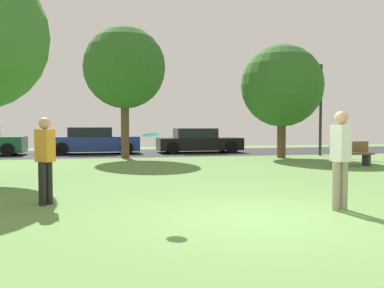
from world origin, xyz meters
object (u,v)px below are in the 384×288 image
Objects in this scene: parked_car_black at (198,141)px; park_bench at (351,153)px; person_walking at (340,155)px; parked_car_blue at (94,142)px; frisbee_disc at (151,135)px; street_lamp_post at (321,110)px; oak_tree_center at (125,68)px; birch_tree_lone at (282,86)px; person_catcher at (45,157)px.

park_bench is at bearing -65.28° from parked_car_black.
person_walking reaches higher than parked_car_blue.
person_walking reaches higher than frisbee_disc.
frisbee_disc is at bearing -129.74° from street_lamp_post.
parked_car_black is (5.59, -0.21, -0.03)m from parked_car_blue.
frisbee_disc is (-0.25, -12.29, -2.75)m from oak_tree_center.
birch_tree_lone is at bearing -55.88° from parked_car_black.
park_bench is at bearing -42.28° from parked_car_blue.
park_bench is (10.08, 5.38, -0.45)m from person_catcher.
parked_car_black is (6.22, 13.77, -0.30)m from person_catcher.
birch_tree_lone is 5.89m from parked_car_black.
person_walking is 0.38× the size of parked_car_black.
oak_tree_center is at bearing 7.84° from person_walking.
birch_tree_lone is 1.14× the size of parked_car_black.
street_lamp_post is (9.54, -0.51, -1.86)m from oak_tree_center.
person_walking is at bearing 55.08° from park_bench.
parked_car_blue is (-4.56, 15.61, -0.33)m from person_walking.
person_walking is at bearing -93.85° from parked_car_black.
person_walking is at bearing -118.40° from street_lamp_post.
parked_car_blue is 1.02× the size of street_lamp_post.
birch_tree_lone is 0.87× the size of oak_tree_center.
oak_tree_center is 4.93m from parked_car_blue.
frisbee_disc is 10.79m from park_bench.
person_walking reaches higher than person_catcher.
parked_car_blue is 11.71m from street_lamp_post.
birch_tree_lone reaches higher than person_walking.
person_catcher is 0.94× the size of person_walking.
birch_tree_lone is 7.25m from oak_tree_center.
oak_tree_center is 1.31× the size of parked_car_black.
person_catcher is 11.44m from park_bench.
frisbee_disc is at bearing 39.86° from park_bench.
person_catcher is at bearing 140.49° from frisbee_disc.
frisbee_disc is (-7.33, -10.94, -1.95)m from birch_tree_lone.
frisbee_disc reaches higher than park_bench.
birch_tree_lone is 11.98m from person_walking.
person_catcher is 1.04× the size of park_bench.
street_lamp_post is (5.40, -3.50, 1.63)m from parked_car_black.
person_catcher is 4.54× the size of frisbee_disc.
birch_tree_lone reaches higher than street_lamp_post.
street_lamp_post reaches higher than person_walking.
frisbee_disc is at bearing -91.16° from oak_tree_center.
frisbee_disc is 0.08× the size of parked_car_black.
frisbee_disc is 15.91m from parked_car_black.
street_lamp_post is at bearing -34.62° from person_walking.
park_bench is at bearing 67.60° from person_catcher.
parked_car_blue is (0.63, 13.98, -0.27)m from person_catcher.
person_catcher is at bearing -134.17° from birch_tree_lone.
street_lamp_post is at bearing 50.26° from frisbee_disc.
parked_car_blue is at bearing 126.93° from person_catcher.
park_bench is at bearing 39.86° from frisbee_disc.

